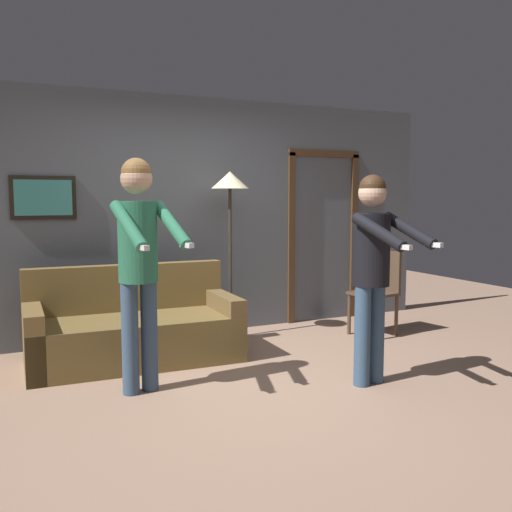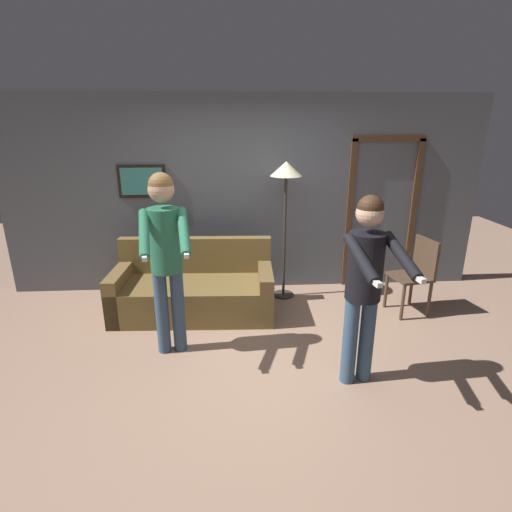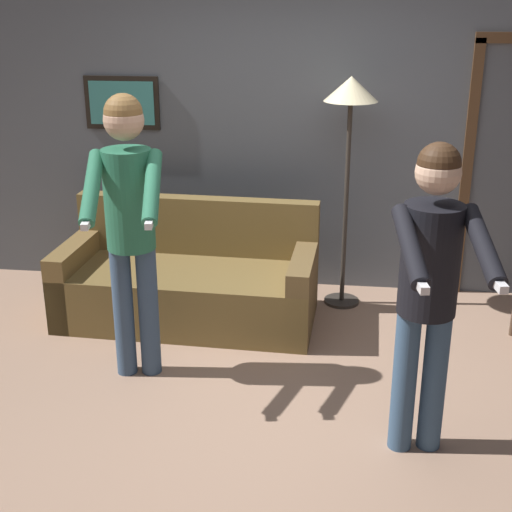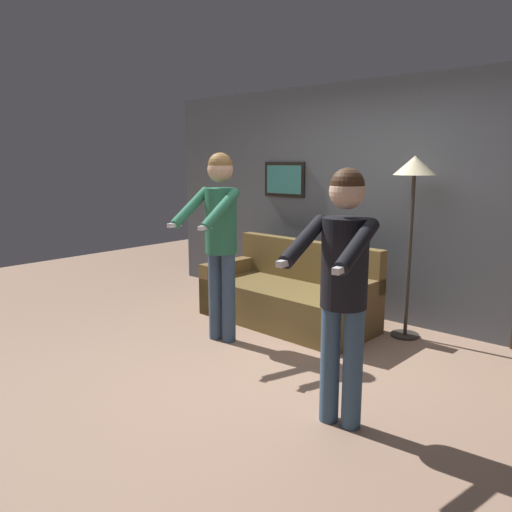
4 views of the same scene
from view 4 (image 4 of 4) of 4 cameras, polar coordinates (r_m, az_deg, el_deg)
name	(u,v)px [view 4 (image 4 of 4)]	position (r m, az deg, el deg)	size (l,w,h in m)	color
ground_plane	(271,370)	(4.32, 1.72, -12.89)	(12.00, 12.00, 0.00)	#A17E67
back_wall_assembly	(386,202)	(5.59, 14.64, 5.96)	(6.40, 0.10, 2.60)	#555B64
couch	(289,298)	(5.45, 3.76, -4.76)	(1.93, 0.93, 0.87)	brown
torchiere_lamp	(414,182)	(5.02, 17.59, 8.11)	(0.40, 0.40, 1.79)	#332D28
person_standing_left	(220,228)	(4.73, -4.15, 3.21)	(0.51, 0.72, 1.82)	#3A516E
person_standing_right	(343,275)	(3.20, 9.93, -2.13)	(0.50, 0.72, 1.70)	#375372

